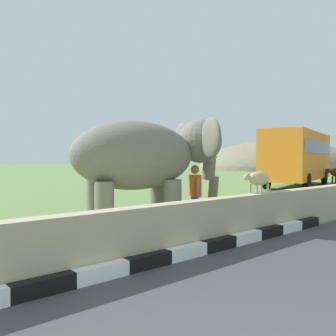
{
  "coord_description": "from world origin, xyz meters",
  "views": [
    {
      "loc": [
        -1.87,
        -1.2,
        1.84
      ],
      "look_at": [
        4.07,
        5.44,
        1.6
      ],
      "focal_mm": 39.02,
      "sensor_mm": 36.0,
      "label": 1
    }
  ],
  "objects": [
    {
      "name": "striped_curb",
      "position": [
        -0.35,
        3.51,
        0.12
      ],
      "size": [
        16.2,
        0.2,
        0.24
      ],
      "color": "white",
      "rests_on": "ground_plane"
    },
    {
      "name": "barrier_parapet",
      "position": [
        2.0,
        3.81,
        0.5
      ],
      "size": [
        28.0,
        0.36,
        1.0
      ],
      "primitive_type": "cube",
      "color": "tan",
      "rests_on": "ground_plane"
    },
    {
      "name": "elephant",
      "position": [
        3.82,
        5.93,
        1.87
      ],
      "size": [
        4.08,
        2.96,
        2.87
      ],
      "color": "slate",
      "rests_on": "ground_plane"
    },
    {
      "name": "person_handler",
      "position": [
        5.14,
        5.56,
        0.93
      ],
      "size": [
        0.4,
        0.62,
        1.66
      ],
      "color": "navy",
      "rests_on": "ground_plane"
    },
    {
      "name": "bus_orange",
      "position": [
        20.33,
        10.87,
        2.08
      ],
      "size": [
        9.77,
        5.05,
        3.5
      ],
      "color": "orange",
      "rests_on": "ground_plane"
    },
    {
      "name": "cow_near",
      "position": [
        12.62,
        8.65,
        0.87
      ],
      "size": [
        1.88,
        0.61,
        1.23
      ],
      "color": "tan",
      "rests_on": "ground_plane"
    },
    {
      "name": "hill_east",
      "position": [
        55.0,
        33.15,
        0.0
      ],
      "size": [
        31.24,
        24.99,
        9.94
      ],
      "color": "#777157",
      "rests_on": "ground_plane"
    }
  ]
}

